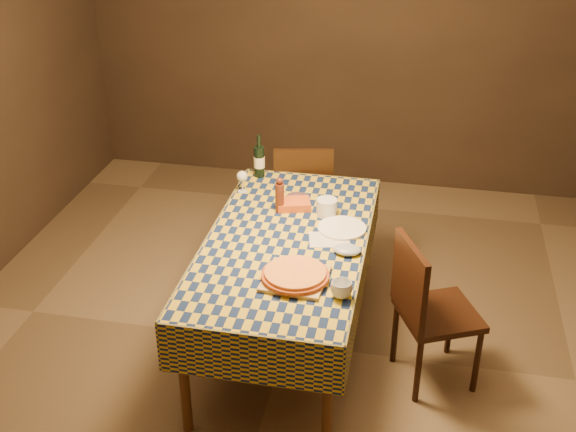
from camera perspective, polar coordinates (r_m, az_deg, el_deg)
The scene contains 16 objects.
room at distance 3.97m, azimuth -0.14°, elevation 5.38°, with size 5.00×5.10×2.70m.
dining_table at distance 4.27m, azimuth -0.13°, elevation -2.75°, with size 0.94×1.84×0.77m.
cutting_board at distance 3.86m, azimuth 0.57°, elevation -4.96°, with size 0.33×0.33×0.02m, color tan.
pizza at distance 3.84m, azimuth 0.57°, elevation -4.62°, with size 0.38×0.38×0.04m.
pepper_mill at distance 4.48m, azimuth -0.67°, elevation 1.59°, with size 0.07×0.07×0.23m.
bowl at distance 4.63m, azimuth 0.72°, elevation 1.28°, with size 0.14×0.14×0.05m, color #5D444E.
wine_glass at distance 4.75m, azimuth -3.65°, elevation 3.08°, with size 0.08×0.08×0.15m.
wine_bottle at distance 4.96m, azimuth -2.29°, elevation 4.37°, with size 0.08×0.08×0.30m.
deli_tub at distance 4.48m, azimuth 3.08°, elevation 0.70°, with size 0.13×0.13×0.11m, color silver.
takeout_container at distance 4.57m, azimuth 0.45°, elevation 0.93°, with size 0.21×0.14×0.05m, color #D1531B.
white_plate at distance 4.34m, azimuth 4.28°, elevation -0.97°, with size 0.29×0.29×0.02m, color white.
tumbler at distance 3.72m, azimuth 4.25°, elevation -5.80°, with size 0.11×0.11×0.09m, color silver.
flour_patch at distance 4.23m, azimuth 3.29°, elevation -1.87°, with size 0.24×0.18×0.00m, color silver.
flour_bag at distance 4.10m, azimuth 4.71°, elevation -2.67°, with size 0.16×0.12×0.05m, color #94A4BD.
chair_far at distance 5.30m, azimuth 1.18°, elevation 1.71°, with size 0.49×0.50×0.93m.
chair_right at distance 4.17m, azimuth 10.86°, elevation -6.97°, with size 0.56×0.56×0.93m.
Camera 1 is at (0.72, -3.58, 2.91)m, focal length 45.00 mm.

